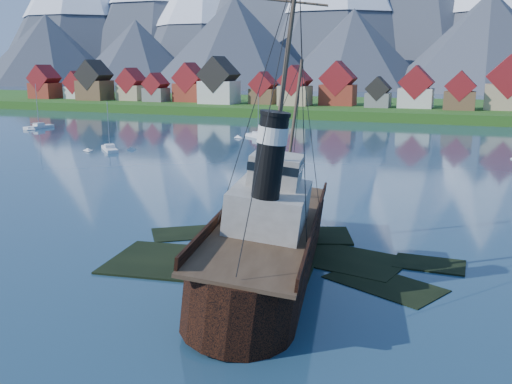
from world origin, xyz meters
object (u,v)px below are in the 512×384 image
(tugboat_wreck, at_px, (270,233))
(sailboat_b, at_px, (39,127))
(sailboat_a, at_px, (110,149))
(sailboat_c, at_px, (258,137))

(tugboat_wreck, distance_m, sailboat_b, 125.94)
(sailboat_a, bearing_deg, tugboat_wreck, -88.87)
(tugboat_wreck, xyz_separation_m, sailboat_b, (-96.73, 80.60, -2.92))
(sailboat_b, bearing_deg, tugboat_wreck, -30.88)
(tugboat_wreck, relative_size, sailboat_b, 2.57)
(tugboat_wreck, bearing_deg, sailboat_b, 129.10)
(sailboat_b, xyz_separation_m, sailboat_c, (63.55, 2.84, -0.03))
(tugboat_wreck, xyz_separation_m, sailboat_c, (-33.18, 83.44, -2.95))
(sailboat_a, height_order, sailboat_b, sailboat_b)
(sailboat_a, height_order, sailboat_c, sailboat_c)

